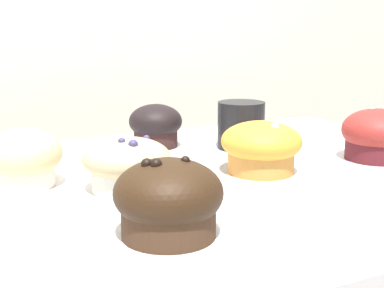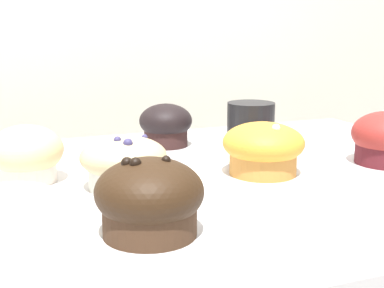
# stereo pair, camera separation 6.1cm
# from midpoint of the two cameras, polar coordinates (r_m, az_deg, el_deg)

# --- Properties ---
(wall_back) EXTENTS (3.20, 0.10, 1.80)m
(wall_back) POSITION_cam_midpoint_polar(r_m,az_deg,el_deg) (1.26, -10.56, 2.94)
(wall_back) COLOR beige
(wall_back) RESTS_ON ground
(muffin_back_left) EXTENTS (0.10, 0.10, 0.07)m
(muffin_back_left) POSITION_cam_midpoint_polar(r_m,az_deg,el_deg) (0.71, -14.92, -1.10)
(muffin_back_left) COLOR white
(muffin_back_left) RESTS_ON display_counter
(muffin_back_right) EXTENTS (0.11, 0.11, 0.08)m
(muffin_back_right) POSITION_cam_midpoint_polar(r_m,az_deg,el_deg) (0.51, -1.13, -5.93)
(muffin_back_right) COLOR #3E281A
(muffin_back_right) RESTS_ON display_counter
(muffin_front_left) EXTENTS (0.11, 0.11, 0.07)m
(muffin_front_left) POSITION_cam_midpoint_polar(r_m,az_deg,el_deg) (0.73, 10.01, -0.46)
(muffin_front_left) COLOR #C2823A
(muffin_front_left) RESTS_ON display_counter
(muffin_front_right) EXTENTS (0.11, 0.11, 0.07)m
(muffin_front_right) POSITION_cam_midpoint_polar(r_m,az_deg,el_deg) (0.66, -4.67, -1.96)
(muffin_front_right) COLOR silver
(muffin_front_right) RESTS_ON display_counter
(muffin_back_center) EXTENTS (0.09, 0.09, 0.07)m
(muffin_back_center) POSITION_cam_midpoint_polar(r_m,az_deg,el_deg) (0.89, -0.86, 2.03)
(muffin_back_center) COLOR #301B1B
(muffin_back_center) RESTS_ON display_counter
(coffee_cup) EXTENTS (0.08, 0.11, 0.08)m
(coffee_cup) POSITION_cam_midpoint_polar(r_m,az_deg,el_deg) (0.88, 8.27, 2.05)
(coffee_cup) COLOR black
(coffee_cup) RESTS_ON display_counter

